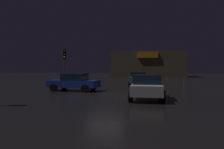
# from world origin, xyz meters

# --- Properties ---
(ground_plane) EXTENTS (120.00, 120.00, 0.00)m
(ground_plane) POSITION_xyz_m (0.00, 0.00, 0.00)
(ground_plane) COLOR black
(store_building) EXTENTS (14.36, 8.35, 5.02)m
(store_building) POSITION_xyz_m (1.70, 32.19, 2.51)
(store_building) COLOR brown
(store_building) RESTS_ON ground
(traffic_signal_opposite) EXTENTS (0.42, 0.42, 3.60)m
(traffic_signal_opposite) POSITION_xyz_m (-5.45, 5.67, 2.75)
(traffic_signal_opposite) COLOR #595B60
(traffic_signal_opposite) RESTS_ON ground
(car_near) EXTENTS (2.06, 3.93, 1.44)m
(car_near) POSITION_xyz_m (2.92, -1.74, 0.75)
(car_near) COLOR silver
(car_near) RESTS_ON ground
(car_far) EXTENTS (2.01, 4.26, 1.40)m
(car_far) POSITION_xyz_m (1.60, 8.58, 0.72)
(car_far) COLOR slate
(car_far) RESTS_ON ground
(car_crossing) EXTENTS (4.03, 2.20, 1.41)m
(car_crossing) POSITION_xyz_m (-3.01, 1.93, 0.72)
(car_crossing) COLOR navy
(car_crossing) RESTS_ON ground
(bollard_kerb_a) EXTENTS (0.09, 0.09, 0.96)m
(bollard_kerb_a) POSITION_xyz_m (6.01, 6.96, 0.48)
(bollard_kerb_a) COLOR #595B60
(bollard_kerb_a) RESTS_ON ground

